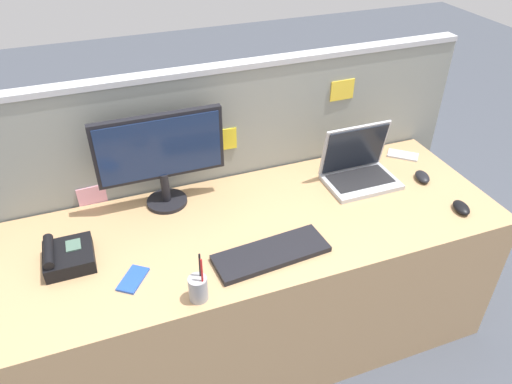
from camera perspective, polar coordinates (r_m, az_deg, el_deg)
name	(u,v)px	position (r m, az deg, el deg)	size (l,w,h in m)	color
ground_plane	(260,334)	(2.48, 0.42, -16.40)	(10.00, 10.00, 0.00)	#424751
desk	(260,283)	(2.21, 0.46, -10.74)	(2.02, 0.74, 0.70)	tan
cubicle_divider	(230,187)	(2.34, -3.10, 0.65)	(2.29, 0.08, 1.23)	gray
desktop_monitor	(160,153)	(1.99, -11.21, 4.56)	(0.52, 0.17, 0.41)	black
laptop	(358,166)	(2.25, 11.96, 2.98)	(0.32, 0.23, 0.26)	#B2B5BC
desk_phone	(67,256)	(1.90, -21.40, -7.06)	(0.17, 0.18, 0.09)	black
keyboard_main	(271,253)	(1.82, 1.81, -7.26)	(0.44, 0.15, 0.02)	black
computer_mouse_right_hand	(422,177)	(2.35, 19.05, 1.72)	(0.06, 0.10, 0.03)	black
computer_mouse_left_hand	(461,208)	(2.21, 23.08, -1.70)	(0.06, 0.10, 0.03)	black
pen_cup	(198,288)	(1.65, -6.83, -11.19)	(0.06, 0.06, 0.18)	#99999E
cell_phone_blue_case	(133,279)	(1.79, -14.31, -9.94)	(0.07, 0.13, 0.01)	blue
cell_phone_silver_slab	(403,155)	(2.52, 16.95, 4.20)	(0.08, 0.15, 0.01)	#B7BAC1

